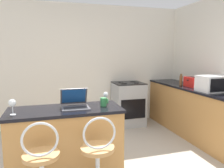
{
  "coord_description": "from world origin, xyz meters",
  "views": [
    {
      "loc": [
        -0.57,
        -1.94,
        1.58
      ],
      "look_at": [
        0.51,
        1.69,
        1.03
      ],
      "focal_mm": 35.0,
      "sensor_mm": 36.0,
      "label": 1
    }
  ],
  "objects_px": {
    "laptop": "(75,103)",
    "wine_glass_tall": "(106,95)",
    "mug_green": "(104,102)",
    "wine_glass_short": "(12,103)",
    "stove_range": "(128,104)",
    "bar_stool_far": "(98,166)",
    "toaster": "(192,82)",
    "pepper_mill": "(181,80)",
    "microwave": "(215,84)"
  },
  "relations": [
    {
      "from": "microwave",
      "to": "laptop",
      "type": "bearing_deg",
      "value": -170.03
    },
    {
      "from": "toaster",
      "to": "stove_range",
      "type": "xyz_separation_m",
      "value": [
        -0.94,
        0.9,
        -0.56
      ]
    },
    {
      "from": "wine_glass_tall",
      "to": "pepper_mill",
      "type": "distance_m",
      "value": 2.09
    },
    {
      "from": "toaster",
      "to": "wine_glass_short",
      "type": "relative_size",
      "value": 1.76
    },
    {
      "from": "laptop",
      "to": "toaster",
      "type": "height_order",
      "value": "laptop"
    },
    {
      "from": "stove_range",
      "to": "bar_stool_far",
      "type": "bearing_deg",
      "value": -117.28
    },
    {
      "from": "microwave",
      "to": "wine_glass_short",
      "type": "height_order",
      "value": "microwave"
    },
    {
      "from": "pepper_mill",
      "to": "laptop",
      "type": "bearing_deg",
      "value": -152.31
    },
    {
      "from": "laptop",
      "to": "wine_glass_short",
      "type": "relative_size",
      "value": 1.92
    },
    {
      "from": "toaster",
      "to": "mug_green",
      "type": "distance_m",
      "value": 2.2
    },
    {
      "from": "stove_range",
      "to": "wine_glass_tall",
      "type": "distance_m",
      "value": 2.01
    },
    {
      "from": "stove_range",
      "to": "pepper_mill",
      "type": "height_order",
      "value": "pepper_mill"
    },
    {
      "from": "toaster",
      "to": "pepper_mill",
      "type": "bearing_deg",
      "value": 108.33
    },
    {
      "from": "bar_stool_far",
      "to": "stove_range",
      "type": "height_order",
      "value": "bar_stool_far"
    },
    {
      "from": "bar_stool_far",
      "to": "microwave",
      "type": "bearing_deg",
      "value": 23.5
    },
    {
      "from": "toaster",
      "to": "wine_glass_short",
      "type": "bearing_deg",
      "value": -160.13
    },
    {
      "from": "microwave",
      "to": "toaster",
      "type": "xyz_separation_m",
      "value": [
        -0.06,
        0.52,
        -0.04
      ]
    },
    {
      "from": "stove_range",
      "to": "wine_glass_short",
      "type": "relative_size",
      "value": 5.66
    },
    {
      "from": "wine_glass_short",
      "to": "mug_green",
      "type": "relative_size",
      "value": 1.67
    },
    {
      "from": "microwave",
      "to": "toaster",
      "type": "distance_m",
      "value": 0.52
    },
    {
      "from": "laptop",
      "to": "microwave",
      "type": "bearing_deg",
      "value": 9.97
    },
    {
      "from": "bar_stool_far",
      "to": "microwave",
      "type": "height_order",
      "value": "microwave"
    },
    {
      "from": "laptop",
      "to": "wine_glass_tall",
      "type": "distance_m",
      "value": 0.45
    },
    {
      "from": "wine_glass_tall",
      "to": "microwave",
      "type": "bearing_deg",
      "value": 7.69
    },
    {
      "from": "toaster",
      "to": "stove_range",
      "type": "relative_size",
      "value": 0.31
    },
    {
      "from": "laptop",
      "to": "pepper_mill",
      "type": "xyz_separation_m",
      "value": [
        2.24,
        1.18,
        0.05
      ]
    },
    {
      "from": "microwave",
      "to": "stove_range",
      "type": "bearing_deg",
      "value": 125.41
    },
    {
      "from": "stove_range",
      "to": "wine_glass_tall",
      "type": "xyz_separation_m",
      "value": [
        -0.96,
        -1.68,
        0.56
      ]
    },
    {
      "from": "wine_glass_short",
      "to": "bar_stool_far",
      "type": "bearing_deg",
      "value": -26.78
    },
    {
      "from": "toaster",
      "to": "pepper_mill",
      "type": "xyz_separation_m",
      "value": [
        -0.08,
        0.24,
        0.01
      ]
    },
    {
      "from": "bar_stool_far",
      "to": "wine_glass_tall",
      "type": "xyz_separation_m",
      "value": [
        0.27,
        0.71,
        0.57
      ]
    },
    {
      "from": "mug_green",
      "to": "wine_glass_tall",
      "type": "bearing_deg",
      "value": 68.09
    },
    {
      "from": "wine_glass_short",
      "to": "mug_green",
      "type": "height_order",
      "value": "wine_glass_short"
    },
    {
      "from": "toaster",
      "to": "wine_glass_tall",
      "type": "bearing_deg",
      "value": -157.63
    },
    {
      "from": "bar_stool_far",
      "to": "pepper_mill",
      "type": "height_order",
      "value": "pepper_mill"
    },
    {
      "from": "bar_stool_far",
      "to": "toaster",
      "type": "bearing_deg",
      "value": 34.43
    },
    {
      "from": "bar_stool_far",
      "to": "laptop",
      "type": "xyz_separation_m",
      "value": [
        -0.15,
        0.55,
        0.53
      ]
    },
    {
      "from": "toaster",
      "to": "bar_stool_far",
      "type": "bearing_deg",
      "value": -145.57
    },
    {
      "from": "toaster",
      "to": "pepper_mill",
      "type": "relative_size",
      "value": 1.27
    },
    {
      "from": "bar_stool_far",
      "to": "wine_glass_short",
      "type": "bearing_deg",
      "value": 153.22
    },
    {
      "from": "mug_green",
      "to": "laptop",
      "type": "bearing_deg",
      "value": 174.97
    },
    {
      "from": "laptop",
      "to": "wine_glass_tall",
      "type": "relative_size",
      "value": 2.35
    },
    {
      "from": "toaster",
      "to": "wine_glass_tall",
      "type": "relative_size",
      "value": 2.15
    },
    {
      "from": "wine_glass_short",
      "to": "stove_range",
      "type": "bearing_deg",
      "value": 44.04
    },
    {
      "from": "bar_stool_far",
      "to": "laptop",
      "type": "height_order",
      "value": "laptop"
    },
    {
      "from": "mug_green",
      "to": "wine_glass_short",
      "type": "bearing_deg",
      "value": -173.73
    },
    {
      "from": "mug_green",
      "to": "stove_range",
      "type": "bearing_deg",
      "value": 61.02
    },
    {
      "from": "wine_glass_short",
      "to": "wine_glass_tall",
      "type": "height_order",
      "value": "wine_glass_short"
    },
    {
      "from": "laptop",
      "to": "wine_glass_short",
      "type": "xyz_separation_m",
      "value": [
        -0.66,
        -0.14,
        0.07
      ]
    },
    {
      "from": "stove_range",
      "to": "wine_glass_short",
      "type": "distance_m",
      "value": 2.9
    }
  ]
}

